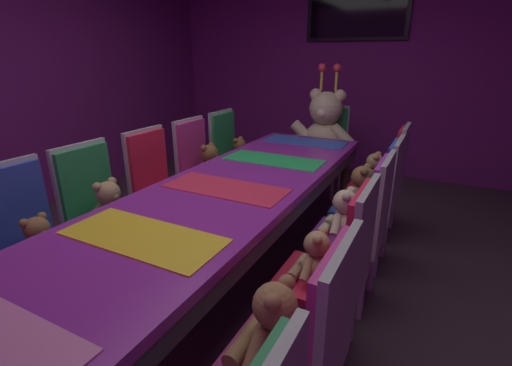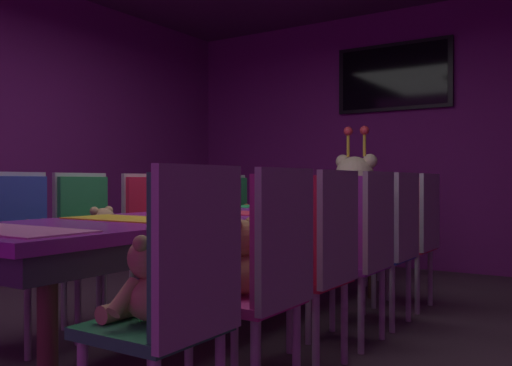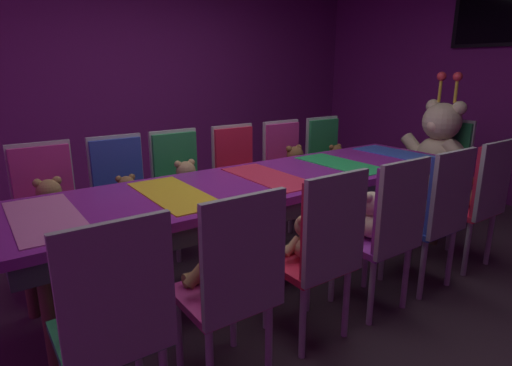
# 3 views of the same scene
# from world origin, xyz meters

# --- Properties ---
(ground_plane) EXTENTS (7.90, 7.90, 0.00)m
(ground_plane) POSITION_xyz_m (0.00, 0.00, 0.00)
(ground_plane) COLOR #3F2D38
(wall_back) EXTENTS (5.20, 0.12, 2.80)m
(wall_back) POSITION_xyz_m (0.00, 3.20, 1.40)
(wall_back) COLOR #721E72
(wall_back) RESTS_ON ground_plane
(banquet_table) EXTENTS (0.90, 3.34, 0.75)m
(banquet_table) POSITION_xyz_m (0.00, 0.00, 0.66)
(banquet_table) COLOR purple
(banquet_table) RESTS_ON ground_plane
(chair_left_1) EXTENTS (0.42, 0.41, 0.98)m
(chair_left_1) POSITION_xyz_m (-0.84, -0.77, 0.60)
(chair_left_1) COLOR #2D47B2
(chair_left_1) RESTS_ON ground_plane
(teddy_left_1) EXTENTS (0.21, 0.28, 0.26)m
(teddy_left_1) POSITION_xyz_m (-0.70, -0.77, 0.57)
(teddy_left_1) COLOR olive
(teddy_left_1) RESTS_ON chair_left_1
(chair_left_2) EXTENTS (0.42, 0.41, 0.98)m
(chair_left_2) POSITION_xyz_m (-0.85, -0.29, 0.60)
(chair_left_2) COLOR #268C4C
(chair_left_2) RESTS_ON ground_plane
(teddy_left_2) EXTENTS (0.26, 0.33, 0.31)m
(teddy_left_2) POSITION_xyz_m (-0.70, -0.29, 0.59)
(teddy_left_2) COLOR tan
(teddy_left_2) RESTS_ON chair_left_2
(chair_left_3) EXTENTS (0.42, 0.41, 0.98)m
(chair_left_3) POSITION_xyz_m (-0.83, 0.27, 0.60)
(chair_left_3) COLOR red
(chair_left_3) RESTS_ON ground_plane
(chair_left_4) EXTENTS (0.42, 0.41, 0.98)m
(chair_left_4) POSITION_xyz_m (-0.81, 0.81, 0.60)
(chair_left_4) COLOR #CC338C
(chair_left_4) RESTS_ON ground_plane
(teddy_left_4) EXTENTS (0.26, 0.34, 0.32)m
(teddy_left_4) POSITION_xyz_m (-0.67, 0.81, 0.60)
(teddy_left_4) COLOR brown
(teddy_left_4) RESTS_ON chair_left_4
(chair_left_5) EXTENTS (0.42, 0.41, 0.98)m
(chair_left_5) POSITION_xyz_m (-0.81, 1.34, 0.60)
(chair_left_5) COLOR #268C4C
(chair_left_5) RESTS_ON ground_plane
(teddy_left_5) EXTENTS (0.22, 0.29, 0.27)m
(teddy_left_5) POSITION_xyz_m (-0.66, 1.34, 0.58)
(teddy_left_5) COLOR brown
(teddy_left_5) RESTS_ON chair_left_5
(chair_right_1) EXTENTS (0.42, 0.41, 0.98)m
(chair_right_1) POSITION_xyz_m (0.85, -0.81, 0.60)
(chair_right_1) COLOR #CC338C
(chair_right_1) RESTS_ON ground_plane
(teddy_right_1) EXTENTS (0.27, 0.34, 0.32)m
(teddy_right_1) POSITION_xyz_m (0.70, -0.81, 0.60)
(teddy_right_1) COLOR #9E7247
(teddy_right_1) RESTS_ON chair_right_1
(chair_right_2) EXTENTS (0.42, 0.41, 0.98)m
(chair_right_2) POSITION_xyz_m (0.81, -0.25, 0.60)
(chair_right_2) COLOR red
(chair_right_2) RESTS_ON ground_plane
(teddy_right_2) EXTENTS (0.21, 0.28, 0.26)m
(teddy_right_2) POSITION_xyz_m (0.67, -0.25, 0.57)
(teddy_right_2) COLOR tan
(teddy_right_2) RESTS_ON chair_right_2
(chair_right_3) EXTENTS (0.42, 0.41, 0.98)m
(chair_right_3) POSITION_xyz_m (0.82, 0.27, 0.60)
(chair_right_3) COLOR purple
(chair_right_3) RESTS_ON ground_plane
(teddy_right_3) EXTENTS (0.25, 0.32, 0.30)m
(teddy_right_3) POSITION_xyz_m (0.68, 0.27, 0.59)
(teddy_right_3) COLOR beige
(teddy_right_3) RESTS_ON chair_right_3
(chair_right_4) EXTENTS (0.42, 0.41, 0.98)m
(chair_right_4) POSITION_xyz_m (0.82, 0.77, 0.60)
(chair_right_4) COLOR #2D47B2
(chair_right_4) RESTS_ON ground_plane
(teddy_right_4) EXTENTS (0.26, 0.34, 0.32)m
(teddy_right_4) POSITION_xyz_m (0.67, 0.77, 0.59)
(teddy_right_4) COLOR olive
(teddy_right_4) RESTS_ON chair_right_4
(chair_right_5) EXTENTS (0.42, 0.41, 0.98)m
(chair_right_5) POSITION_xyz_m (0.81, 1.32, 0.60)
(chair_right_5) COLOR red
(chair_right_5) RESTS_ON ground_plane
(teddy_right_5) EXTENTS (0.23, 0.30, 0.28)m
(teddy_right_5) POSITION_xyz_m (0.67, 1.32, 0.58)
(teddy_right_5) COLOR tan
(teddy_right_5) RESTS_ON chair_right_5
(throne_chair) EXTENTS (0.41, 0.42, 0.98)m
(throne_chair) POSITION_xyz_m (0.00, 2.22, 0.60)
(throne_chair) COLOR #268C4C
(throne_chair) RESTS_ON ground_plane
(king_teddy_bear) EXTENTS (0.76, 0.59, 0.98)m
(king_teddy_bear) POSITION_xyz_m (0.00, 2.04, 0.77)
(king_teddy_bear) COLOR beige
(king_teddy_bear) RESTS_ON throne_chair
(wall_tv) EXTENTS (1.25, 0.06, 0.73)m
(wall_tv) POSITION_xyz_m (0.00, 3.11, 2.05)
(wall_tv) COLOR black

